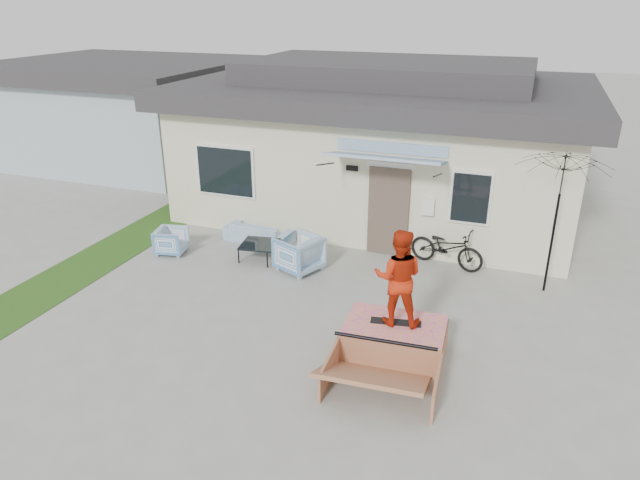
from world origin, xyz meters
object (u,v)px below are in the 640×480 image
(coffee_table, at_px, (260,251))
(bicycle, at_px, (447,243))
(loveseat, at_px, (259,229))
(patio_umbrella, at_px, (557,211))
(skater, at_px, (398,276))
(armchair_left, at_px, (171,240))
(skate_ramp, at_px, (394,339))
(skateboard, at_px, (396,322))
(armchair_right, at_px, (299,252))

(coffee_table, xyz_separation_m, bicycle, (4.09, 1.13, 0.35))
(loveseat, bearing_deg, coffee_table, 120.39)
(coffee_table, distance_m, bicycle, 4.26)
(bicycle, xyz_separation_m, patio_umbrella, (2.11, -0.50, 1.20))
(patio_umbrella, distance_m, skater, 4.05)
(coffee_table, distance_m, patio_umbrella, 6.42)
(armchair_left, height_order, skate_ramp, armchair_left)
(armchair_left, xyz_separation_m, skater, (5.92, -2.22, 1.10))
(loveseat, height_order, skateboard, loveseat)
(loveseat, distance_m, armchair_left, 2.12)
(armchair_right, height_order, skate_ramp, armchair_right)
(armchair_left, bearing_deg, skate_ramp, -122.93)
(coffee_table, bearing_deg, loveseat, 116.59)
(bicycle, xyz_separation_m, skateboard, (-0.28, -3.75, 0.03))
(armchair_right, distance_m, bicycle, 3.31)
(coffee_table, relative_size, skater, 0.48)
(armchair_right, bearing_deg, skater, 72.01)
(coffee_table, xyz_separation_m, skateboard, (3.81, -2.62, 0.38))
(armchair_left, height_order, coffee_table, armchair_left)
(armchair_right, height_order, coffee_table, armchair_right)
(loveseat, height_order, patio_umbrella, patio_umbrella)
(loveseat, height_order, skater, skater)
(coffee_table, distance_m, skateboard, 4.64)
(armchair_left, bearing_deg, patio_umbrella, -94.83)
(loveseat, xyz_separation_m, skateboard, (4.28, -3.57, 0.25))
(armchair_left, relative_size, skateboard, 0.80)
(coffee_table, height_order, bicycle, bicycle)
(bicycle, bearing_deg, coffee_table, 119.57)
(armchair_left, bearing_deg, coffee_table, -91.12)
(skateboard, relative_size, skater, 0.51)
(skateboard, bearing_deg, skater, 0.00)
(coffee_table, bearing_deg, bicycle, 15.40)
(coffee_table, xyz_separation_m, patio_umbrella, (6.20, 0.63, 1.55))
(armchair_left, relative_size, skate_ramp, 0.31)
(armchair_left, height_order, bicycle, bicycle)
(armchair_right, bearing_deg, skateboard, 72.01)
(armchair_left, distance_m, bicycle, 6.39)
(skate_ramp, bearing_deg, bicycle, 82.46)
(bicycle, height_order, skate_ramp, bicycle)
(bicycle, height_order, skateboard, bicycle)
(coffee_table, relative_size, patio_umbrella, 0.37)
(loveseat, height_order, skate_ramp, loveseat)
(skate_ramp, relative_size, skater, 1.33)
(armchair_right, distance_m, skater, 3.78)
(skateboard, bearing_deg, loveseat, 130.50)
(armchair_left, distance_m, coffee_table, 2.15)
(coffee_table, height_order, skateboard, skateboard)
(armchair_left, height_order, skater, skater)
(skateboard, bearing_deg, bicycle, 75.97)
(armchair_left, bearing_deg, loveseat, -62.36)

